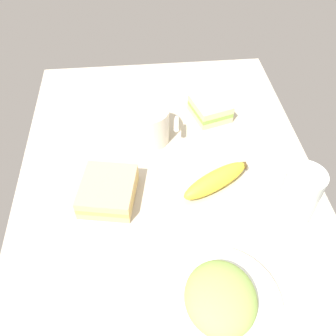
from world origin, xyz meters
TOP-DOWN VIEW (x-y plane):
  - tabletop at (0.00, 0.00)cm, footprint 90.00×64.00cm
  - plate_of_food at (-28.26, -5.63)cm, footprint 20.43×20.43cm
  - coffee_mug_black at (12.60, 3.09)cm, footprint 9.24×11.72cm
  - sandwich_main at (19.65, -12.46)cm, footprint 11.06×10.44cm
  - sandwich_side at (-4.29, 12.48)cm, footprint 13.44×12.52cm
  - glass_of_milk at (-11.46, -23.53)cm, footprint 7.26×7.26cm
  - banana at (-3.46, -9.59)cm, footprint 11.30×15.98cm

SIDE VIEW (x-z plane):
  - tabletop at x=0.00cm, z-range 0.00..2.00cm
  - plate_of_food at x=-28.26cm, z-range 0.91..7.05cm
  - banana at x=-3.46cm, z-range 2.00..6.06cm
  - sandwich_main at x=19.65cm, z-range 2.00..6.40cm
  - sandwich_side at x=-4.29cm, z-range 2.00..6.40cm
  - coffee_mug_black at x=12.60cm, z-range 2.13..10.78cm
  - glass_of_milk at x=-11.46cm, z-range 1.36..12.70cm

